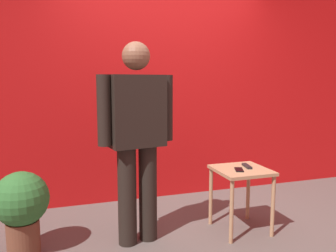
{
  "coord_description": "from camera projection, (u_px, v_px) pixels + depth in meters",
  "views": [
    {
      "loc": [
        -1.2,
        -2.5,
        1.41
      ],
      "look_at": [
        -0.21,
        0.55,
        0.98
      ],
      "focal_mm": 36.05,
      "sensor_mm": 36.0,
      "label": 1
    }
  ],
  "objects": [
    {
      "name": "potted_plant",
      "position": [
        22.0,
        206.0,
        2.72
      ],
      "size": [
        0.44,
        0.44,
        0.69
      ],
      "color": "brown",
      "rests_on": "ground_plane"
    },
    {
      "name": "standing_person",
      "position": [
        137.0,
        133.0,
        2.87
      ],
      "size": [
        0.69,
        0.31,
        1.73
      ],
      "color": "black",
      "rests_on": "ground_plane"
    },
    {
      "name": "back_wall_red",
      "position": [
        163.0,
        63.0,
        4.0
      ],
      "size": [
        5.64,
        0.12,
        3.23
      ],
      "primitive_type": "cube",
      "color": "red",
      "rests_on": "ground_plane"
    },
    {
      "name": "cell_phone",
      "position": [
        239.0,
        170.0,
        3.08
      ],
      "size": [
        0.12,
        0.16,
        0.01
      ],
      "primitive_type": "cube",
      "rotation": [
        0.0,
        0.0,
        -0.39
      ],
      "color": "black",
      "rests_on": "side_table"
    },
    {
      "name": "ground_plane",
      "position": [
        211.0,
        245.0,
        2.91
      ],
      "size": [
        12.0,
        12.0,
        0.0
      ],
      "primitive_type": "plane",
      "color": "#59544F"
    },
    {
      "name": "tv_remote",
      "position": [
        247.0,
        166.0,
        3.19
      ],
      "size": [
        0.08,
        0.18,
        0.02
      ],
      "primitive_type": "cube",
      "rotation": [
        0.0,
        0.0,
        -0.19
      ],
      "color": "black",
      "rests_on": "side_table"
    },
    {
      "name": "side_table",
      "position": [
        241.0,
        180.0,
        3.15
      ],
      "size": [
        0.48,
        0.48,
        0.6
      ],
      "color": "tan",
      "rests_on": "ground_plane"
    }
  ]
}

